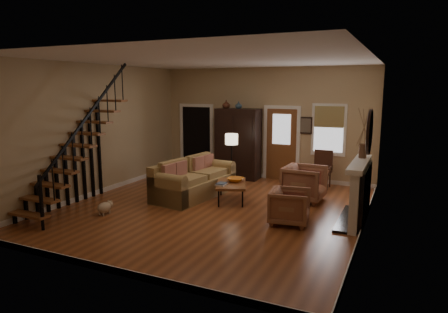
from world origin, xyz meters
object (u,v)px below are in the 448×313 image
at_px(sofa, 194,179).
at_px(armchair_left, 290,207).
at_px(armchair_right, 304,183).
at_px(armoire, 238,144).
at_px(coffee_table, 231,192).
at_px(floor_lamp, 231,161).
at_px(side_chair, 322,170).

distance_m(sofa, armchair_left, 2.92).
bearing_deg(armchair_right, armchair_left, -173.36).
distance_m(armoire, coffee_table, 2.66).
bearing_deg(sofa, coffee_table, 6.38).
xyz_separation_m(sofa, armchair_left, (2.74, -1.01, -0.09)).
relative_size(armchair_left, floor_lamp, 0.52).
xyz_separation_m(armchair_left, floor_lamp, (-2.21, 2.11, 0.39)).
distance_m(coffee_table, armchair_right, 1.78).
xyz_separation_m(armoire, side_chair, (2.55, -0.20, -0.54)).
bearing_deg(side_chair, floor_lamp, -153.89).
bearing_deg(armoire, side_chair, -4.48).
bearing_deg(armchair_left, armchair_right, -3.98).
bearing_deg(floor_lamp, armchair_right, -9.51).
relative_size(armoire, armchair_right, 2.21).
distance_m(sofa, floor_lamp, 1.26).
relative_size(sofa, side_chair, 2.33).
bearing_deg(armchair_right, coffee_table, 117.97).
bearing_deg(armoire, sofa, -94.63).
height_order(armoire, side_chair, armoire).
xyz_separation_m(sofa, coffee_table, (1.02, -0.02, -0.22)).
bearing_deg(armchair_left, floor_lamp, 38.24).
xyz_separation_m(coffee_table, armchair_left, (1.73, -1.00, 0.13)).
distance_m(sofa, side_chair, 3.50).
height_order(armoire, floor_lamp, armoire).
relative_size(sofa, armchair_left, 3.04).
bearing_deg(sofa, side_chair, 45.64).
relative_size(armoire, armchair_left, 2.69).
distance_m(armchair_left, side_chair, 3.19).
relative_size(armchair_left, side_chair, 0.77).
distance_m(sofa, armchair_right, 2.72).
relative_size(armoire, side_chair, 2.06).
distance_m(armoire, floor_lamp, 1.36).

